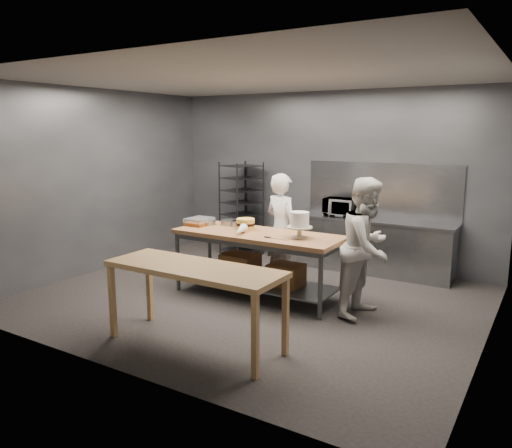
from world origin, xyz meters
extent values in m
plane|color=black|center=(0.00, 0.00, 0.00)|extent=(6.00, 6.00, 0.00)
cube|color=#4C4F54|center=(0.00, 2.50, 1.50)|extent=(6.00, 0.04, 3.00)
cube|color=#96633C|center=(0.00, 0.15, 0.89)|extent=(2.40, 0.90, 0.06)
cube|color=#47494C|center=(0.00, 0.15, 0.20)|extent=(2.25, 0.75, 0.03)
cylinder|color=#47494C|center=(-1.14, -0.24, 0.43)|extent=(0.06, 0.06, 0.86)
cylinder|color=#47494C|center=(-1.14, 0.54, 0.43)|extent=(0.06, 0.06, 0.86)
cylinder|color=#47494C|center=(1.14, -0.24, 0.43)|extent=(0.06, 0.06, 0.86)
cylinder|color=#47494C|center=(1.14, 0.54, 0.43)|extent=(0.06, 0.06, 0.86)
cube|color=brown|center=(-0.32, 0.19, 0.39)|extent=(0.50, 0.40, 0.35)
cube|color=brown|center=(0.43, 0.20, 0.36)|extent=(0.45, 0.38, 0.30)
cube|color=olive|center=(0.29, -1.63, 0.87)|extent=(2.00, 0.70, 0.06)
cube|color=olive|center=(-0.66, -1.93, 0.42)|extent=(0.06, 0.06, 0.84)
cube|color=olive|center=(-0.66, -1.33, 0.42)|extent=(0.06, 0.06, 0.84)
cube|color=olive|center=(1.24, -1.93, 0.42)|extent=(0.06, 0.06, 0.84)
cube|color=olive|center=(1.24, -1.33, 0.42)|extent=(0.06, 0.06, 0.84)
cube|color=slate|center=(1.00, 2.18, 0.88)|extent=(2.60, 0.60, 0.04)
cube|color=slate|center=(1.00, 2.18, 0.43)|extent=(2.56, 0.56, 0.86)
cube|color=slate|center=(1.00, 2.48, 1.35)|extent=(2.60, 0.02, 0.90)
cube|color=black|center=(-1.55, 2.10, 0.88)|extent=(0.78, 0.81, 1.75)
cube|color=white|center=(-1.55, 2.10, 0.54)|extent=(0.44, 0.35, 0.45)
imported|color=white|center=(0.00, 0.84, 0.85)|extent=(0.72, 0.58, 1.70)
imported|color=beige|center=(1.54, 0.25, 0.88)|extent=(0.77, 0.93, 1.76)
imported|color=black|center=(0.41, 2.18, 1.05)|extent=(0.54, 0.37, 0.30)
cylinder|color=#BAB195|center=(0.66, 0.13, 0.93)|extent=(0.20, 0.20, 0.02)
cylinder|color=#BAB195|center=(0.66, 0.13, 1.00)|extent=(0.06, 0.06, 0.12)
cylinder|color=#BAB195|center=(0.66, 0.13, 1.07)|extent=(0.34, 0.34, 0.02)
cylinder|color=silver|center=(0.66, 0.13, 1.17)|extent=(0.25, 0.25, 0.19)
cylinder|color=#EFCA4C|center=(-0.27, 0.25, 0.95)|extent=(0.26, 0.26, 0.06)
cylinder|color=black|center=(-0.27, 0.25, 1.00)|extent=(0.26, 0.26, 0.04)
cylinder|color=#EFCA4C|center=(-0.27, 0.25, 1.05)|extent=(0.26, 0.26, 0.06)
cylinder|color=gray|center=(-0.67, 0.41, 0.96)|extent=(0.25, 0.25, 0.07)
cylinder|color=gray|center=(-0.47, 0.43, 0.96)|extent=(0.28, 0.28, 0.07)
cylinder|color=gray|center=(-0.97, 0.28, 0.96)|extent=(0.25, 0.25, 0.07)
cone|color=silver|center=(-0.13, -0.09, 0.98)|extent=(0.23, 0.40, 0.12)
cube|color=slate|center=(0.46, -0.07, 0.92)|extent=(0.28, 0.02, 0.00)
cube|color=black|center=(0.28, -0.07, 0.93)|extent=(0.09, 0.02, 0.02)
cube|color=#9E541F|center=(-1.06, 0.09, 0.95)|extent=(0.30, 0.20, 0.05)
cube|color=silver|center=(-1.06, 0.09, 1.00)|extent=(0.31, 0.21, 0.06)
cube|color=#9E541F|center=(-1.05, 0.26, 0.95)|extent=(0.30, 0.20, 0.05)
cube|color=silver|center=(-1.05, 0.26, 1.00)|extent=(0.31, 0.21, 0.06)
camera|label=1|loc=(3.54, -5.67, 2.32)|focal=35.00mm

